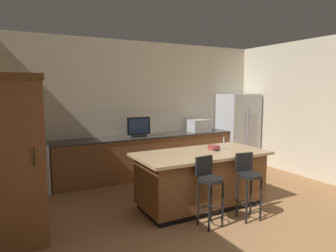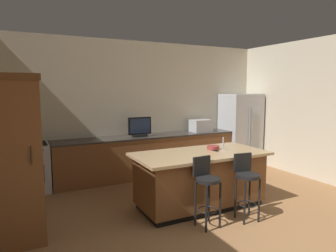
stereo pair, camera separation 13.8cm
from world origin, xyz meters
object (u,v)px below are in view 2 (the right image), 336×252
at_px(tv_monitor, 140,128).
at_px(bar_stool_left, 206,185).
at_px(refrigerator, 240,129).
at_px(bar_stool_right, 246,181).
at_px(cell_phone, 215,150).
at_px(fruit_bowl, 213,148).
at_px(kitchen_island, 200,179).
at_px(microwave, 201,126).
at_px(cabinet_tower, 13,158).
at_px(range_oven, 27,169).

distance_m(tv_monitor, bar_stool_left, 2.66).
distance_m(refrigerator, bar_stool_right, 3.44).
bearing_deg(cell_phone, bar_stool_right, -94.94).
height_order(bar_stool_left, fruit_bowl, bar_stool_left).
bearing_deg(fruit_bowl, kitchen_island, -160.29).
xyz_separation_m(microwave, tv_monitor, (-1.60, -0.05, 0.05)).
relative_size(microwave, tv_monitor, 0.93).
bearing_deg(fruit_bowl, cabinet_tower, -177.93).
height_order(tv_monitor, bar_stool_left, tv_monitor).
bearing_deg(cabinet_tower, tv_monitor, 38.74).
height_order(kitchen_island, range_oven, range_oven).
xyz_separation_m(microwave, cell_phone, (-1.02, -1.99, -0.14)).
distance_m(range_oven, bar_stool_left, 3.46).
relative_size(kitchen_island, bar_stool_right, 2.22).
relative_size(kitchen_island, cell_phone, 14.55).
relative_size(bar_stool_left, cell_phone, 6.59).
bearing_deg(cell_phone, microwave, 54.71).
xyz_separation_m(range_oven, fruit_bowl, (2.87, -1.89, 0.48)).
relative_size(cabinet_tower, fruit_bowl, 10.12).
height_order(microwave, tv_monitor, tv_monitor).
bearing_deg(kitchen_island, range_oven, 141.58).
bearing_deg(tv_monitor, kitchen_island, -81.61).
bearing_deg(refrigerator, cabinet_tower, -159.56).
relative_size(range_oven, bar_stool_right, 0.95).
bearing_deg(bar_stool_right, kitchen_island, 122.57).
bearing_deg(tv_monitor, bar_stool_left, -90.63).
bearing_deg(bar_stool_right, tv_monitor, 110.89).
relative_size(tv_monitor, bar_stool_left, 0.52).
relative_size(bar_stool_right, fruit_bowl, 4.68).
height_order(bar_stool_left, bar_stool_right, bar_stool_left).
height_order(range_oven, tv_monitor, tv_monitor).
relative_size(microwave, cell_phone, 3.20).
bearing_deg(cell_phone, kitchen_island, 175.49).
bearing_deg(bar_stool_left, refrigerator, 38.44).
distance_m(fruit_bowl, cell_phone, 0.11).
distance_m(tv_monitor, fruit_bowl, 1.95).
relative_size(bar_stool_left, fruit_bowl, 4.72).
distance_m(refrigerator, range_oven, 5.02).
xyz_separation_m(cabinet_tower, bar_stool_left, (2.40, -0.66, -0.51)).
xyz_separation_m(kitchen_island, range_oven, (-2.53, 2.01, -0.00)).
bearing_deg(bar_stool_right, range_oven, 144.08).
bearing_deg(fruit_bowl, refrigerator, 40.47).
xyz_separation_m(bar_stool_left, fruit_bowl, (0.65, 0.77, 0.34)).
bearing_deg(microwave, refrigerator, -3.21).
bearing_deg(bar_stool_left, cabinet_tower, 159.98).
bearing_deg(range_oven, tv_monitor, -1.30).
height_order(range_oven, cell_phone, range_oven).
relative_size(bar_stool_right, cell_phone, 6.54).
relative_size(kitchen_island, fruit_bowl, 10.41).
bearing_deg(refrigerator, fruit_bowl, -139.53).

